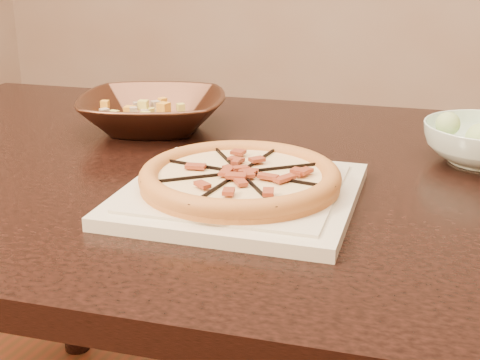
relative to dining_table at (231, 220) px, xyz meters
The scene contains 5 objects.
dining_table is the anchor object (origin of this frame).
plate 0.19m from the dining_table, 61.75° to the right, with size 0.34×0.34×0.02m.
pizza 0.20m from the dining_table, 61.76° to the right, with size 0.27×0.27×0.03m.
bronze_bowl 0.29m from the dining_table, 148.37° to the left, with size 0.27×0.27×0.07m, color #4E2C1E.
mixed_dish 0.31m from the dining_table, 148.58° to the left, with size 0.13×0.12×0.03m.
Camera 1 is at (0.52, -0.87, 1.09)m, focal length 50.00 mm.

